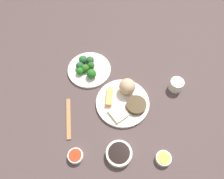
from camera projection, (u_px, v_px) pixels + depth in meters
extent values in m
cube|color=#4D3C3C|center=(123.00, 107.00, 1.13)|extent=(2.20, 2.20, 0.02)
cylinder|color=white|center=(123.00, 103.00, 1.12)|extent=(0.27, 0.27, 0.02)
sphere|color=tan|center=(127.00, 87.00, 1.11)|extent=(0.08, 0.08, 0.08)
cube|color=#DCA852|center=(109.00, 97.00, 1.12)|extent=(0.08, 0.10, 0.03)
cube|color=beige|center=(118.00, 113.00, 1.08)|extent=(0.08, 0.08, 0.02)
cylinder|color=#3F2C16|center=(136.00, 105.00, 1.09)|extent=(0.10, 0.10, 0.02)
cylinder|color=white|center=(89.00, 70.00, 1.22)|extent=(0.23, 0.23, 0.01)
sphere|color=#2D5C35|center=(90.00, 60.00, 1.22)|extent=(0.04, 0.04, 0.04)
sphere|color=#245B20|center=(91.00, 65.00, 1.21)|extent=(0.04, 0.04, 0.04)
sphere|color=#306A1F|center=(85.00, 68.00, 1.20)|extent=(0.04, 0.04, 0.04)
sphere|color=#226D1D|center=(91.00, 74.00, 1.17)|extent=(0.05, 0.05, 0.05)
sphere|color=#256631|center=(83.00, 60.00, 1.22)|extent=(0.05, 0.05, 0.05)
sphere|color=#245732|center=(80.00, 66.00, 1.20)|extent=(0.04, 0.04, 0.04)
sphere|color=#20731E|center=(80.00, 71.00, 1.19)|extent=(0.04, 0.04, 0.04)
cylinder|color=white|center=(119.00, 154.00, 0.99)|extent=(0.12, 0.12, 0.03)
cylinder|color=black|center=(119.00, 153.00, 0.97)|extent=(0.09, 0.09, 0.00)
cylinder|color=white|center=(163.00, 159.00, 0.98)|extent=(0.07, 0.07, 0.03)
cylinder|color=yellow|center=(164.00, 158.00, 0.97)|extent=(0.06, 0.06, 0.00)
cylinder|color=white|center=(76.00, 156.00, 0.98)|extent=(0.07, 0.07, 0.03)
cylinder|color=red|center=(75.00, 155.00, 0.97)|extent=(0.06, 0.06, 0.00)
cylinder|color=white|center=(176.00, 85.00, 1.15)|extent=(0.07, 0.07, 0.06)
cube|color=#AA7546|center=(69.00, 118.00, 1.08)|extent=(0.11, 0.20, 0.01)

